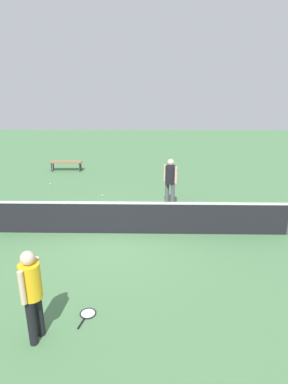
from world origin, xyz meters
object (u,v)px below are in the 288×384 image
at_px(tennis_racket_far_player, 87,314).
at_px(tennis_ball_midcourt, 50,184).
at_px(tennis_racket_near_player, 170,215).
at_px(tennis_ball_baseline, 160,208).
at_px(player_far_side, 32,289).
at_px(courtside_bench, 66,163).
at_px(player_near_side, 170,179).
at_px(tennis_ball_by_net, 51,214).
at_px(tennis_ball_near_player, 103,195).

xyz_separation_m(tennis_racket_far_player, tennis_ball_midcourt, (3.02, -7.96, 0.02)).
height_order(tennis_racket_near_player, tennis_ball_baseline, tennis_ball_baseline).
relative_size(player_far_side, courtside_bench, 1.13).
bearing_deg(tennis_ball_midcourt, tennis_racket_near_player, 146.79).
height_order(player_near_side, tennis_ball_by_net, player_near_side).
bearing_deg(tennis_racket_near_player, tennis_ball_baseline, -60.21).
bearing_deg(tennis_ball_midcourt, tennis_ball_near_player, 150.42).
height_order(tennis_racket_near_player, tennis_ball_midcourt, tennis_ball_midcourt).
bearing_deg(tennis_ball_by_net, player_far_side, 103.96).
xyz_separation_m(player_far_side, tennis_racket_far_player, (-0.74, -0.61, -1.00)).
xyz_separation_m(player_near_side, tennis_racket_far_player, (1.86, 5.58, -1.00)).
bearing_deg(player_near_side, tennis_ball_by_net, 11.98).
bearing_deg(player_far_side, tennis_ball_near_player, -90.97).
distance_m(tennis_racket_far_player, tennis_ball_midcourt, 8.51).
bearing_deg(tennis_ball_by_net, courtside_bench, -81.79).
xyz_separation_m(tennis_ball_by_net, tennis_ball_midcourt, (0.95, -3.21, 0.00)).
relative_size(tennis_racket_far_player, tennis_ball_near_player, 9.20).
distance_m(tennis_ball_midcourt, tennis_ball_baseline, 5.25).
bearing_deg(tennis_racket_near_player, tennis_ball_near_player, -36.47).
bearing_deg(tennis_ball_near_player, courtside_bench, -57.72).
distance_m(player_far_side, tennis_ball_midcourt, 8.92).
xyz_separation_m(tennis_racket_near_player, tennis_racket_far_player, (1.85, 4.77, 0.00)).
bearing_deg(tennis_ball_near_player, tennis_ball_by_net, 51.88).
height_order(player_near_side, player_far_side, same).
xyz_separation_m(player_far_side, tennis_ball_midcourt, (2.28, -8.57, -0.98)).
relative_size(player_near_side, tennis_ball_baseline, 25.76).
height_order(tennis_racket_far_player, tennis_ball_by_net, tennis_ball_by_net).
relative_size(player_far_side, tennis_ball_by_net, 25.76).
height_order(tennis_ball_near_player, courtside_bench, courtside_bench).
distance_m(player_far_side, tennis_ball_baseline, 6.44).
bearing_deg(tennis_ball_near_player, tennis_racket_near_player, 143.53).
bearing_deg(tennis_ball_midcourt, tennis_racket_far_player, 110.77).
height_order(tennis_ball_by_net, tennis_ball_baseline, same).
bearing_deg(tennis_ball_midcourt, courtside_bench, -94.42).
relative_size(tennis_ball_midcourt, courtside_bench, 0.04).
xyz_separation_m(player_near_side, tennis_ball_midcourt, (4.88, -2.38, -0.98)).
height_order(tennis_racket_far_player, courtside_bench, courtside_bench).
bearing_deg(player_near_side, player_far_side, 67.18).
xyz_separation_m(player_near_side, tennis_racket_near_player, (0.01, 0.81, -1.00)).
xyz_separation_m(tennis_racket_near_player, tennis_ball_midcourt, (4.87, -3.19, 0.02)).
xyz_separation_m(tennis_ball_by_net, courtside_bench, (0.78, -5.39, 0.38)).
relative_size(player_near_side, player_far_side, 1.00).
xyz_separation_m(player_far_side, tennis_racket_near_player, (-2.59, -5.38, -1.00)).
relative_size(player_far_side, tennis_ball_baseline, 25.76).
distance_m(player_near_side, tennis_ball_by_net, 4.14).
bearing_deg(player_far_side, player_near_side, -112.82).
bearing_deg(player_near_side, tennis_racket_far_player, 71.51).
relative_size(tennis_ball_midcourt, tennis_ball_baseline, 1.00).
distance_m(tennis_racket_near_player, tennis_racket_far_player, 5.12).
bearing_deg(player_far_side, tennis_racket_far_player, -140.32).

